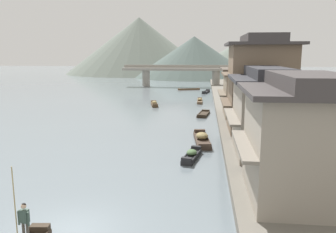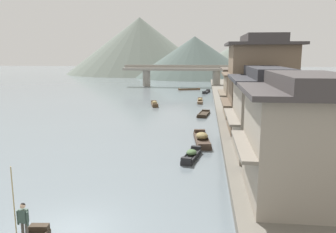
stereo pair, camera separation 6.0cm
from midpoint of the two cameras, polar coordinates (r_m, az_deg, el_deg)
The scene contains 18 objects.
ground_plane at distance 16.15m, azimuth -16.34°, elevation -18.04°, with size 400.00×400.00×0.00m, color slate.
riverbank_right at distance 44.88m, azimuth 19.63°, elevation 0.49°, with size 18.00×110.00×0.57m, color #6B665B.
boatman_person at distance 14.32m, azimuth -23.28°, elevation -15.48°, with size 0.57×0.30×3.04m.
boat_moored_nearest at distance 67.89m, azimuth 6.41°, elevation 4.15°, with size 1.67×4.12×0.53m.
boat_moored_second at distance 25.06m, azimuth 3.94°, elevation -6.56°, with size 1.43×3.57×0.70m.
boat_moored_third at distance 50.64m, azimuth -2.35°, elevation 2.14°, with size 1.70×4.10×0.70m.
boat_moored_far at distance 29.73m, azimuth 5.69°, elevation -3.78°, with size 1.68×5.53×0.87m.
boat_midriver_drifting at distance 54.81m, azimuth 5.36°, elevation 2.67°, with size 0.88×5.77×0.61m.
boat_midriver_upstream at distance 73.26m, azimuth 3.51°, elevation 4.61°, with size 4.79×2.43×0.34m.
boat_upstream_distant at distance 42.82m, azimuth 5.97°, elevation 0.40°, with size 1.70×4.22×0.42m.
house_waterfront_nearest at distance 17.73m, azimuth 22.41°, elevation -3.46°, with size 6.58×6.75×6.14m.
house_waterfront_second at distance 25.04m, azimuth 16.08°, elevation 0.82°, with size 5.25×7.57×6.14m.
house_waterfront_tall at distance 32.24m, azimuth 15.17°, elevation 5.27°, with size 6.59×6.85×8.74m.
house_waterfront_narrow at distance 40.08m, azimuth 13.68°, elevation 4.41°, with size 6.99×7.48×6.14m.
stone_bridge at distance 80.55m, azimuth 2.14°, elevation 7.48°, with size 27.67×2.40×5.09m.
hill_far_west at distance 126.70m, azimuth 11.97°, elevation 9.60°, with size 42.67×42.67×12.23m, color slate.
hill_far_centre at distance 138.86m, azimuth -4.87°, elevation 11.86°, with size 58.12×58.12×22.03m, color slate.
hill_far_east at distance 114.81m, azimuth 4.41°, elevation 10.02°, with size 40.34×40.34×13.44m, color #4C5B56.
Camera 1 is at (5.74, -13.03, 7.60)m, focal length 36.09 mm.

